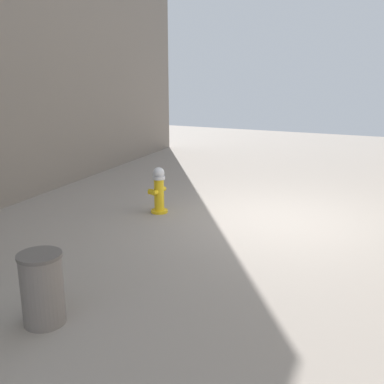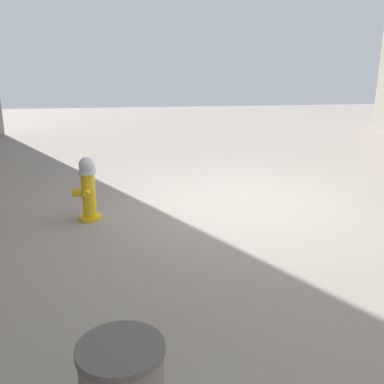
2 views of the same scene
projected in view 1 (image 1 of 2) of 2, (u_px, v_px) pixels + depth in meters
ground_plane at (281, 220)px, 8.58m from camera, size 23.40×23.40×0.00m
fire_hydrant at (159, 190)px, 8.92m from camera, size 0.39×0.42×0.90m
trash_bin at (42, 289)px, 5.07m from camera, size 0.48×0.48×0.83m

